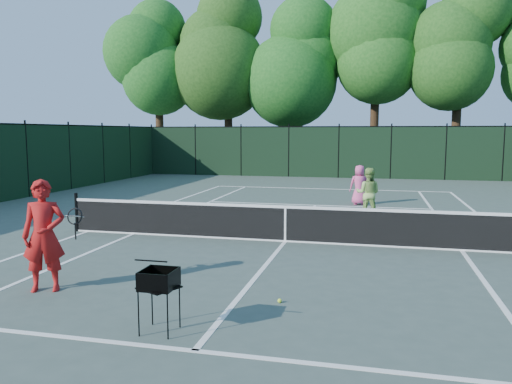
% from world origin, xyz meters
% --- Properties ---
extents(ground, '(90.00, 90.00, 0.00)m').
position_xyz_m(ground, '(0.00, 0.00, 0.00)').
color(ground, '#404E46').
rests_on(ground, ground).
extents(sideline_doubles_left, '(0.10, 23.77, 0.01)m').
position_xyz_m(sideline_doubles_left, '(-5.49, 0.00, 0.00)').
color(sideline_doubles_left, white).
rests_on(sideline_doubles_left, ground).
extents(sideline_singles_left, '(0.10, 23.77, 0.01)m').
position_xyz_m(sideline_singles_left, '(-4.12, 0.00, 0.00)').
color(sideline_singles_left, white).
rests_on(sideline_singles_left, ground).
extents(sideline_singles_right, '(0.10, 23.77, 0.01)m').
position_xyz_m(sideline_singles_right, '(4.12, 0.00, 0.00)').
color(sideline_singles_right, white).
rests_on(sideline_singles_right, ground).
extents(baseline_far, '(10.97, 0.10, 0.01)m').
position_xyz_m(baseline_far, '(0.00, 11.88, 0.00)').
color(baseline_far, white).
rests_on(baseline_far, ground).
extents(service_line_near, '(8.23, 0.10, 0.01)m').
position_xyz_m(service_line_near, '(0.00, -6.40, 0.00)').
color(service_line_near, white).
rests_on(service_line_near, ground).
extents(service_line_far, '(8.23, 0.10, 0.01)m').
position_xyz_m(service_line_far, '(0.00, 6.40, 0.00)').
color(service_line_far, white).
rests_on(service_line_far, ground).
extents(center_service_line, '(0.10, 12.80, 0.01)m').
position_xyz_m(center_service_line, '(0.00, 0.00, 0.00)').
color(center_service_line, white).
rests_on(center_service_line, ground).
extents(tennis_net, '(11.69, 0.09, 1.06)m').
position_xyz_m(tennis_net, '(0.00, 0.00, 0.48)').
color(tennis_net, black).
rests_on(tennis_net, ground).
extents(fence_far, '(24.00, 0.05, 3.00)m').
position_xyz_m(fence_far, '(0.00, 18.00, 1.50)').
color(fence_far, black).
rests_on(fence_far, ground).
extents(tree_0, '(6.40, 6.40, 13.14)m').
position_xyz_m(tree_0, '(-13.00, 21.50, 8.16)').
color(tree_0, black).
rests_on(tree_0, ground).
extents(tree_1, '(6.80, 6.80, 13.98)m').
position_xyz_m(tree_1, '(-8.00, 22.00, 8.69)').
color(tree_1, black).
rests_on(tree_1, ground).
extents(tree_2, '(6.00, 6.00, 12.40)m').
position_xyz_m(tree_2, '(-3.00, 21.80, 7.73)').
color(tree_2, black).
rests_on(tree_2, ground).
extents(tree_3, '(7.00, 7.00, 14.45)m').
position_xyz_m(tree_3, '(2.00, 22.30, 9.01)').
color(tree_3, black).
rests_on(tree_3, ground).
extents(tree_4, '(6.20, 6.20, 12.97)m').
position_xyz_m(tree_4, '(7.00, 21.60, 8.14)').
color(tree_4, black).
rests_on(tree_4, ground).
extents(coach, '(0.84, 0.90, 1.92)m').
position_xyz_m(coach, '(-3.32, -4.73, 0.96)').
color(coach, '#B41514').
rests_on(coach, ground).
extents(player_pink, '(0.76, 0.52, 1.49)m').
position_xyz_m(player_pink, '(1.58, 6.97, 0.74)').
color(player_pink, '#E14F8E').
rests_on(player_pink, ground).
extents(player_green, '(0.85, 0.70, 1.60)m').
position_xyz_m(player_green, '(1.94, 3.96, 0.80)').
color(player_green, '#98C361').
rests_on(player_green, ground).
extents(ball_hopper, '(0.60, 0.60, 0.87)m').
position_xyz_m(ball_hopper, '(-0.67, -5.94, 0.73)').
color(ball_hopper, black).
rests_on(ball_hopper, ground).
extents(loose_ball_near_cart, '(0.07, 0.07, 0.07)m').
position_xyz_m(loose_ball_near_cart, '(0.70, -4.42, 0.03)').
color(loose_ball_near_cart, '#D1F632').
rests_on(loose_ball_near_cart, ground).
extents(loose_ball_midcourt, '(0.07, 0.07, 0.07)m').
position_xyz_m(loose_ball_midcourt, '(-1.85, -3.59, 0.03)').
color(loose_ball_midcourt, '#B5CB29').
rests_on(loose_ball_midcourt, ground).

